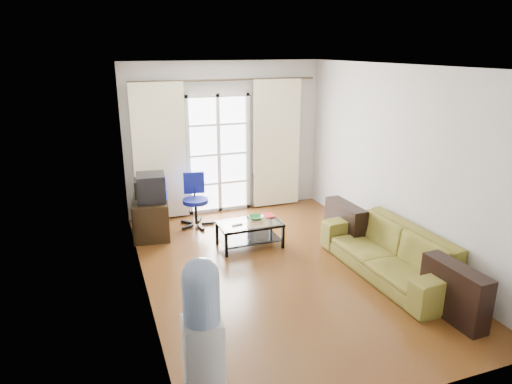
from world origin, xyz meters
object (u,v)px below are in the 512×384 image
coffee_table (250,231)px  sofa (391,252)px  task_chair (196,210)px  tv_stand (152,217)px  crt_tv (150,188)px  water_cooler (203,340)px

coffee_table → sofa: bearing=-45.2°
task_chair → tv_stand: bearing=-158.5°
crt_tv → task_chair: size_ratio=0.57×
task_chair → coffee_table: bearing=-55.4°
task_chair → sofa: bearing=-44.2°
water_cooler → tv_stand: bearing=91.2°
crt_tv → water_cooler: bearing=-86.0°
sofa → task_chair: size_ratio=2.51×
crt_tv → task_chair: 0.98m
sofa → tv_stand: size_ratio=2.71×
tv_stand → task_chair: task_chair is taller
tv_stand → water_cooler: size_ratio=0.57×
tv_stand → task_chair: (0.77, 0.19, -0.04)m
tv_stand → water_cooler: bearing=-83.3°
crt_tv → coffee_table: bearing=-28.1°
coffee_table → tv_stand: size_ratio=1.16×
sofa → crt_tv: size_ratio=4.38×
sofa → crt_tv: (-2.81, 2.38, 0.50)m
coffee_table → crt_tv: crt_tv is taller
sofa → coffee_table: bearing=-137.3°
tv_stand → water_cooler: water_cooler is taller
crt_tv → water_cooler: size_ratio=0.35×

